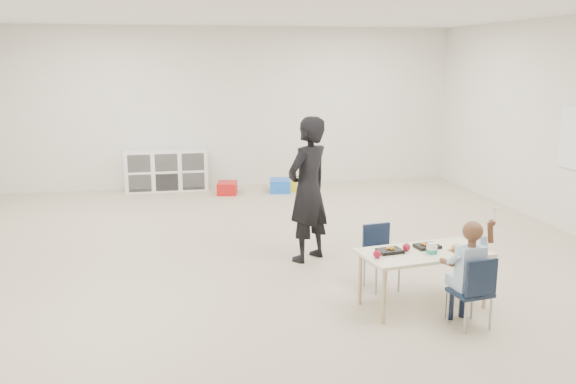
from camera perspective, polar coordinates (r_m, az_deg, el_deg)
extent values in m
plane|color=#B4A78B|center=(6.81, -0.89, -6.95)|extent=(9.00, 9.00, 0.00)
plane|color=white|center=(6.44, -0.97, 17.24)|extent=(9.00, 9.00, 0.00)
cube|color=white|center=(10.91, -5.17, 7.87)|extent=(8.00, 0.02, 2.80)
cube|color=white|center=(2.31, 19.61, -10.19)|extent=(8.00, 0.02, 2.80)
cube|color=beige|center=(5.73, 12.59, -5.57)|extent=(1.24, 0.74, 0.03)
cube|color=black|center=(5.82, 12.90, -4.98)|extent=(0.24, 0.19, 0.03)
cube|color=black|center=(5.62, 9.50, -5.46)|extent=(0.24, 0.19, 0.03)
cube|color=white|center=(5.64, 13.31, -5.20)|extent=(0.08, 0.08, 0.10)
ellipsoid|color=#B49049|center=(5.79, 15.46, -5.04)|extent=(0.09, 0.09, 0.07)
sphere|color=maroon|center=(5.69, 11.03, -5.10)|extent=(0.07, 0.07, 0.07)
sphere|color=maroon|center=(5.45, 8.34, -5.77)|extent=(0.07, 0.07, 0.07)
cube|color=white|center=(10.77, -11.29, 1.98)|extent=(1.40, 0.40, 0.70)
cube|color=white|center=(8.67, 25.25, 4.56)|extent=(0.02, 0.60, 0.80)
imported|color=black|center=(6.82, 1.89, 0.23)|extent=(0.71, 0.67, 1.64)
cube|color=red|center=(10.39, -5.70, 0.38)|extent=(0.39, 0.46, 0.20)
cube|color=yellow|center=(10.63, -0.39, 0.70)|extent=(0.38, 0.45, 0.20)
cube|color=blue|center=(10.51, -0.75, 0.62)|extent=(0.40, 0.49, 0.21)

